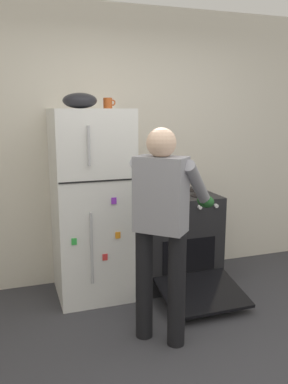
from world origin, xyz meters
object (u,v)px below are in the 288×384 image
Objects in this scene: pepper_mill at (195,181)px; stove_range at (176,239)px; refrigerator at (92,204)px; red_pot at (163,190)px; mixing_bowl at (80,101)px; coffee_mug at (108,103)px; person_cook at (163,216)px.

stove_range is at bearing -144.03° from pepper_mill.
refrigerator is 5.26× the size of red_pot.
mixing_bowl reaches higher than stove_range.
mixing_bowl is at bearing -169.22° from coffee_mug.
coffee_mug reaches higher than person_cook.
pepper_mill is 1.48m from mixing_bowl.
stove_range is 0.75× the size of person_cook.
refrigerator is 0.94m from stove_range.
mixing_bowl reaches higher than red_pot.
mixing_bowl is at bearing 176.25° from red_pot.
pepper_mill is 0.51× the size of mixing_bowl.
red_pot is 0.96m from coffee_mug.
stove_range is 3.68× the size of red_pot.
red_pot is (0.68, -0.05, 0.10)m from refrigerator.
refrigerator is at bearing -0.22° from mixing_bowl.
mixing_bowl is (-0.76, 0.05, 0.83)m from red_pot.
pepper_mill is (0.96, 0.15, -0.79)m from coffee_mug.
red_pot is (-0.16, -0.03, 0.52)m from stove_range.
red_pot is 2.17× the size of pepper_mill.
stove_range is (0.84, -0.02, -0.42)m from refrigerator.
coffee_mug is (-0.50, 0.10, 0.81)m from red_pot.
mixing_bowl is (-1.22, -0.20, 0.81)m from pepper_mill.
mixing_bowl reaches higher than pepper_mill.
refrigerator is at bearing -164.60° from coffee_mug.
refrigerator is 1.17m from pepper_mill.
person_cook reaches higher than pepper_mill.
refrigerator is 0.93m from mixing_bowl.
person_cook is 1.40m from pepper_mill.
refrigerator reaches higher than pepper_mill.
refrigerator is at bearing 175.84° from red_pot.
stove_range is 10.78× the size of coffee_mug.
coffee_mug is at bearing 168.71° from red_pot.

